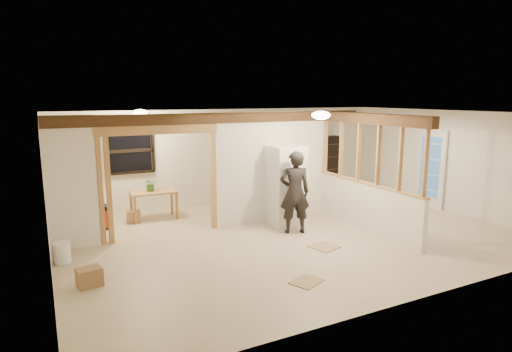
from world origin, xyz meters
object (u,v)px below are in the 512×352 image
bookshelf (326,164)px  work_table (154,205)px  shop_vac (103,217)px  woman (295,192)px  refrigerator (286,185)px

bookshelf → work_table: bearing=-173.9°
shop_vac → work_table: bearing=11.3°
work_table → bookshelf: bookshelf is taller
woman → work_table: 3.39m
refrigerator → woman: bearing=-104.8°
refrigerator → woman: size_ratio=1.01×
work_table → shop_vac: (-1.17, -0.23, -0.07)m
woman → bookshelf: woman is taller
refrigerator → work_table: 3.11m
refrigerator → work_table: size_ratio=1.68×
work_table → bookshelf: size_ratio=0.63×
shop_vac → bookshelf: 6.53m
woman → bookshelf: size_ratio=1.04×
work_table → shop_vac: size_ratio=2.02×
refrigerator → work_table: refrigerator is taller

